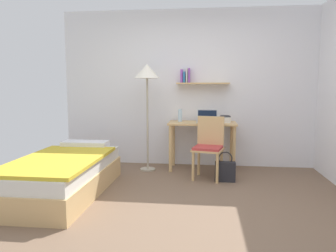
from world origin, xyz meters
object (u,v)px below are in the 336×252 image
at_px(book_stack, 225,119).
at_px(water_bottle, 180,115).
at_px(desk, 202,132).
at_px(desk_chair, 209,145).
at_px(standing_lamp, 147,77).
at_px(bed, 64,175).
at_px(laptop, 207,119).
at_px(handbag, 225,171).

bearing_deg(book_stack, water_bottle, 176.77).
bearing_deg(desk, desk_chair, -77.81).
relative_size(desk, desk_chair, 1.19).
relative_size(desk, standing_lamp, 0.64).
xyz_separation_m(bed, standing_lamp, (0.83, 1.26, 1.24)).
bearing_deg(laptop, bed, -141.05).
distance_m(bed, laptop, 2.35).
bearing_deg(book_stack, desk, -176.70).
bearing_deg(bed, water_bottle, 47.55).
height_order(desk_chair, standing_lamp, standing_lamp).
bearing_deg(water_bottle, handbag, -44.75).
xyz_separation_m(standing_lamp, handbag, (1.20, -0.48, -1.33)).
height_order(standing_lamp, book_stack, standing_lamp).
height_order(bed, desk, desk).
distance_m(standing_lamp, water_bottle, 0.82).
height_order(standing_lamp, water_bottle, standing_lamp).
relative_size(bed, desk, 1.80).
distance_m(desk, standing_lamp, 1.23).
xyz_separation_m(bed, desk_chair, (1.80, 0.92, 0.25)).
bearing_deg(desk, standing_lamp, -170.47).
distance_m(water_bottle, book_stack, 0.72).
bearing_deg(water_bottle, desk, -9.65).
relative_size(bed, handbag, 4.47).
xyz_separation_m(water_bottle, handbag, (0.70, -0.69, -0.72)).
bearing_deg(bed, desk, 39.53).
xyz_separation_m(bed, book_stack, (2.05, 1.42, 0.58)).
distance_m(desk_chair, water_bottle, 0.81).
xyz_separation_m(desk, laptop, (0.08, 0.03, 0.21)).
relative_size(bed, standing_lamp, 1.14).
height_order(desk, laptop, laptop).
distance_m(desk, water_bottle, 0.44).
distance_m(desk, laptop, 0.22).
relative_size(desk_chair, water_bottle, 4.48).
bearing_deg(bed, laptop, 38.95).
xyz_separation_m(desk, handbag, (0.34, -0.63, -0.46)).
relative_size(desk, book_stack, 4.40).
bearing_deg(handbag, water_bottle, 135.25).
distance_m(book_stack, handbag, 0.93).
height_order(bed, water_bottle, water_bottle).
distance_m(laptop, book_stack, 0.28).
distance_m(bed, book_stack, 2.56).
bearing_deg(laptop, handbag, -68.62).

